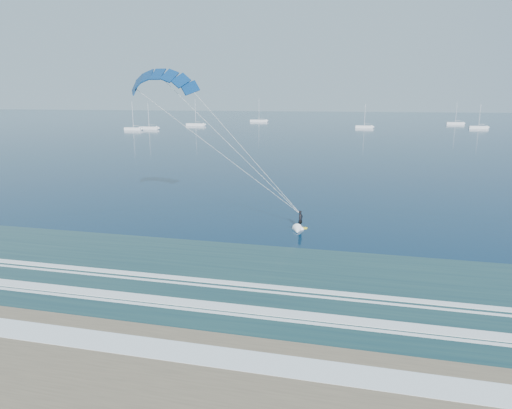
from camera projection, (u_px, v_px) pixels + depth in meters
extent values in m
plane|color=#082D45|center=(103.00, 338.00, 26.88)|extent=(900.00, 900.00, 0.00)
cube|color=#1E423F|center=(161.00, 285.00, 34.45)|extent=(600.00, 22.00, 0.03)
cube|color=white|center=(116.00, 325.00, 28.29)|extent=(600.00, 0.90, 0.07)
cube|color=white|center=(146.00, 298.00, 32.08)|extent=(600.00, 1.10, 0.07)
cube|color=white|center=(170.00, 277.00, 35.86)|extent=(600.00, 0.70, 0.07)
cube|color=white|center=(98.00, 340.00, 26.38)|extent=(600.00, 2.00, 0.02)
cube|color=yellow|center=(300.00, 228.00, 49.47)|extent=(1.51, 0.49, 0.09)
imported|color=black|center=(300.00, 219.00, 49.24)|extent=(0.72, 0.81, 1.86)
cone|color=white|center=(297.00, 231.00, 48.26)|extent=(1.31, 1.74, 1.10)
cube|color=silver|center=(149.00, 128.00, 202.31)|extent=(8.78, 2.40, 1.20)
cylinder|color=silver|center=(148.00, 114.00, 200.94)|extent=(0.18, 0.18, 10.73)
cylinder|color=silver|center=(151.00, 125.00, 201.71)|extent=(2.60, 0.12, 0.12)
cube|color=silver|center=(196.00, 125.00, 228.00)|extent=(9.58, 2.40, 1.20)
cylinder|color=silver|center=(195.00, 111.00, 226.50)|extent=(0.18, 0.18, 11.84)
cylinder|color=silver|center=(198.00, 122.00, 227.40)|extent=(2.60, 0.12, 0.12)
cube|color=silver|center=(259.00, 121.00, 265.94)|extent=(10.11, 2.40, 1.20)
cylinder|color=silver|center=(259.00, 109.00, 264.40)|extent=(0.18, 0.18, 12.24)
cylinder|color=silver|center=(261.00, 118.00, 265.34)|extent=(2.60, 0.12, 0.12)
cube|color=silver|center=(364.00, 127.00, 210.56)|extent=(7.86, 2.40, 1.20)
cylinder|color=silver|center=(365.00, 115.00, 209.29)|extent=(0.18, 0.18, 9.82)
cylinder|color=silver|center=(367.00, 124.00, 209.96)|extent=(2.60, 0.12, 0.12)
cube|color=silver|center=(455.00, 123.00, 239.37)|extent=(8.68, 2.40, 1.20)
cylinder|color=silver|center=(456.00, 112.00, 238.01)|extent=(0.18, 0.18, 10.61)
cylinder|color=silver|center=(458.00, 121.00, 238.77)|extent=(2.60, 0.12, 0.12)
cube|color=silver|center=(478.00, 127.00, 207.38)|extent=(7.99, 2.40, 1.20)
cylinder|color=silver|center=(480.00, 115.00, 206.12)|extent=(0.18, 0.18, 9.81)
cylinder|color=silver|center=(482.00, 124.00, 206.79)|extent=(2.60, 0.12, 0.12)
cube|color=silver|center=(133.00, 129.00, 197.12)|extent=(7.74, 2.40, 1.20)
cylinder|color=silver|center=(133.00, 115.00, 195.73)|extent=(0.18, 0.18, 10.96)
cylinder|color=silver|center=(136.00, 126.00, 196.53)|extent=(2.60, 0.12, 0.12)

